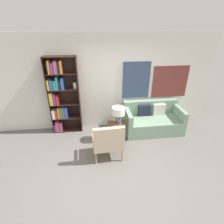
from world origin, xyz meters
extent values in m
plane|color=#66605B|center=(0.00, 0.00, 0.00)|extent=(14.00, 14.00, 0.00)
cube|color=silver|center=(0.00, 2.03, 1.35)|extent=(6.40, 0.06, 2.70)
cube|color=#334260|center=(0.91, 1.99, 1.42)|extent=(0.79, 0.02, 1.06)
cube|color=brown|center=(1.94, 1.99, 1.34)|extent=(1.06, 0.02, 0.93)
cube|color=black|center=(-1.53, 1.85, 1.08)|extent=(0.02, 0.30, 2.15)
cube|color=black|center=(-0.73, 1.85, 1.08)|extent=(0.02, 0.30, 2.15)
cube|color=black|center=(-1.13, 1.85, 2.14)|extent=(0.83, 0.30, 0.02)
cube|color=black|center=(-1.13, 1.85, 0.01)|extent=(0.83, 0.30, 0.02)
cube|color=black|center=(-1.13, 2.00, 1.08)|extent=(0.83, 0.01, 2.15)
cube|color=black|center=(-1.13, 1.85, 0.44)|extent=(0.83, 0.30, 0.02)
cube|color=#7A338C|center=(-1.49, 1.82, 0.13)|extent=(0.05, 0.22, 0.23)
cube|color=#B24C6B|center=(-1.42, 1.80, 0.18)|extent=(0.09, 0.19, 0.32)
cube|color=#B24C6B|center=(-1.33, 1.81, 0.15)|extent=(0.07, 0.19, 0.27)
cube|color=black|center=(-1.13, 1.85, 0.86)|extent=(0.83, 0.30, 0.02)
cube|color=silver|center=(-1.47, 1.82, 0.58)|extent=(0.08, 0.22, 0.27)
cube|color=red|center=(-1.40, 1.84, 0.58)|extent=(0.05, 0.25, 0.26)
cube|color=orange|center=(-1.33, 1.81, 0.61)|extent=(0.06, 0.20, 0.32)
cube|color=#338C4C|center=(-1.26, 1.80, 0.61)|extent=(0.05, 0.18, 0.33)
cube|color=#B24C6B|center=(-1.20, 1.81, 0.61)|extent=(0.04, 0.20, 0.33)
cube|color=#2D56A8|center=(-1.13, 1.82, 0.61)|extent=(0.08, 0.23, 0.33)
cube|color=black|center=(-1.13, 1.85, 1.29)|extent=(0.83, 0.30, 0.02)
cube|color=gold|center=(-1.47, 1.82, 1.05)|extent=(0.09, 0.23, 0.35)
cube|color=#7A338C|center=(-1.38, 1.82, 1.02)|extent=(0.06, 0.22, 0.30)
cube|color=red|center=(-1.31, 1.82, 1.00)|extent=(0.06, 0.22, 0.25)
cube|color=black|center=(-1.13, 1.85, 1.71)|extent=(0.83, 0.30, 0.02)
cube|color=gold|center=(-1.49, 1.82, 1.43)|extent=(0.05, 0.22, 0.27)
cube|color=#2D56A8|center=(-1.41, 1.81, 1.43)|extent=(0.07, 0.20, 0.27)
cube|color=teal|center=(-1.33, 1.80, 1.42)|extent=(0.07, 0.19, 0.24)
cube|color=teal|center=(-1.26, 1.83, 1.47)|extent=(0.05, 0.24, 0.34)
cube|color=black|center=(-1.20, 1.83, 1.43)|extent=(0.05, 0.24, 0.25)
cube|color=#2D56A8|center=(-1.13, 1.82, 1.45)|extent=(0.07, 0.22, 0.31)
cylinder|color=beige|center=(-0.81, 1.85, 1.38)|extent=(0.11, 0.11, 0.16)
cylinder|color=#194723|center=(-1.47, 1.85, 1.85)|extent=(0.06, 0.06, 0.26)
cube|color=orange|center=(-1.40, 1.81, 1.89)|extent=(0.05, 0.20, 0.34)
cube|color=#7A338C|center=(-1.33, 1.84, 1.86)|extent=(0.07, 0.25, 0.28)
cube|color=#B24C6B|center=(-1.24, 1.83, 1.89)|extent=(0.08, 0.23, 0.32)
cube|color=black|center=(-1.17, 1.81, 1.87)|extent=(0.05, 0.19, 0.30)
cube|color=orange|center=(-1.11, 1.80, 1.89)|extent=(0.05, 0.19, 0.33)
cylinder|color=tan|center=(0.22, 0.81, 0.16)|extent=(0.04, 0.04, 0.32)
cylinder|color=tan|center=(-0.38, 0.79, 0.16)|extent=(0.04, 0.04, 0.32)
cylinder|color=tan|center=(0.24, 0.32, 0.16)|extent=(0.04, 0.04, 0.32)
cylinder|color=tan|center=(-0.36, 0.29, 0.16)|extent=(0.04, 0.04, 0.32)
cube|color=tan|center=(-0.07, 0.55, 0.36)|extent=(0.71, 0.60, 0.08)
cube|color=tan|center=(-0.06, 0.32, 0.66)|extent=(0.69, 0.13, 0.52)
cube|color=tan|center=(0.25, 0.57, 0.50)|extent=(0.07, 0.52, 0.04)
cube|color=tan|center=(-0.39, 0.54, 0.50)|extent=(0.07, 0.52, 0.04)
cube|color=gray|center=(1.36, 1.51, 0.21)|extent=(1.64, 0.89, 0.42)
cube|color=gray|center=(1.36, 1.85, 0.62)|extent=(1.64, 0.20, 0.42)
cube|color=gray|center=(0.60, 1.51, 0.56)|extent=(0.12, 0.89, 0.29)
cube|color=gray|center=(2.12, 1.51, 0.56)|extent=(0.12, 0.89, 0.29)
cube|color=#1E2338|center=(1.13, 1.70, 0.59)|extent=(0.36, 0.12, 0.34)
cube|color=beige|center=(1.58, 1.70, 0.59)|extent=(0.36, 0.12, 0.34)
cylinder|color=brown|center=(0.24, 1.20, 0.51)|extent=(0.50, 0.50, 0.02)
cylinder|color=brown|center=(0.24, 1.35, 0.25)|extent=(0.03, 0.03, 0.50)
cylinder|color=brown|center=(0.11, 1.12, 0.25)|extent=(0.03, 0.03, 0.50)
cylinder|color=brown|center=(0.37, 1.12, 0.25)|extent=(0.03, 0.03, 0.50)
ellipsoid|color=slate|center=(0.27, 1.17, 0.62)|extent=(0.16, 0.16, 0.19)
cylinder|color=tan|center=(0.27, 1.17, 0.75)|extent=(0.02, 0.02, 0.06)
cylinder|color=white|center=(0.27, 1.17, 0.88)|extent=(0.33, 0.33, 0.20)
camera|label=1|loc=(-0.38, -2.76, 2.85)|focal=28.00mm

